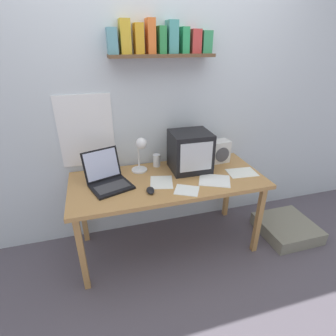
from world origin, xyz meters
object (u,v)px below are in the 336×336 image
object	(u,v)px
computer_mouse	(150,190)
open_notebook	(187,190)
printed_handout	(161,182)
floor_cushion	(286,228)
laptop	(107,177)
crt_monitor	(190,151)
juice_glass	(157,161)
space_heater	(219,151)
desk_lamp	(141,151)
corner_desk	(168,185)
loose_paper_near_laptop	(215,180)
loose_paper_near_monitor	(242,173)

from	to	relation	value
computer_mouse	open_notebook	world-z (taller)	computer_mouse
printed_handout	floor_cushion	distance (m)	1.43
laptop	computer_mouse	bearing A→B (deg)	-54.69
crt_monitor	printed_handout	size ratio (longest dim) A/B	1.36
floor_cushion	printed_handout	bearing A→B (deg)	174.29
laptop	floor_cushion	xyz separation A→B (m)	(1.69, -0.22, -0.72)
computer_mouse	floor_cushion	world-z (taller)	computer_mouse
laptop	open_notebook	size ratio (longest dim) A/B	1.72
juice_glass	space_heater	bearing A→B (deg)	-6.13
computer_mouse	desk_lamp	bearing A→B (deg)	90.02
corner_desk	juice_glass	size ratio (longest dim) A/B	14.26
desk_lamp	loose_paper_near_laptop	world-z (taller)	desk_lamp
open_notebook	laptop	bearing A→B (deg)	154.93
loose_paper_near_monitor	printed_handout	world-z (taller)	same
laptop	loose_paper_near_monitor	xyz separation A→B (m)	(1.15, -0.12, -0.06)
crt_monitor	desk_lamp	distance (m)	0.43
laptop	space_heater	distance (m)	1.07
crt_monitor	printed_handout	bearing A→B (deg)	-150.04
corner_desk	floor_cushion	world-z (taller)	corner_desk
computer_mouse	loose_paper_near_monitor	world-z (taller)	computer_mouse
juice_glass	floor_cushion	size ratio (longest dim) A/B	0.22
loose_paper_near_monitor	floor_cushion	bearing A→B (deg)	-10.48
open_notebook	loose_paper_near_monitor	bearing A→B (deg)	15.00
juice_glass	floor_cushion	bearing A→B (deg)	-19.81
corner_desk	computer_mouse	size ratio (longest dim) A/B	14.87
open_notebook	crt_monitor	bearing A→B (deg)	66.77
loose_paper_near_monitor	floor_cushion	distance (m)	0.86
loose_paper_near_monitor	floor_cushion	size ratio (longest dim) A/B	0.51
corner_desk	laptop	size ratio (longest dim) A/B	3.99
laptop	printed_handout	bearing A→B (deg)	-31.37
floor_cushion	desk_lamp	bearing A→B (deg)	165.67
crt_monitor	printed_handout	world-z (taller)	crt_monitor
corner_desk	crt_monitor	bearing A→B (deg)	27.59
loose_paper_near_monitor	desk_lamp	bearing A→B (deg)	163.28
laptop	loose_paper_near_monitor	world-z (taller)	laptop
juice_glass	computer_mouse	size ratio (longest dim) A/B	1.04
loose_paper_near_monitor	space_heater	bearing A→B (deg)	108.83
laptop	loose_paper_near_laptop	xyz separation A→B (m)	(0.86, -0.19, -0.06)
corner_desk	crt_monitor	distance (m)	0.36
space_heater	floor_cushion	size ratio (longest dim) A/B	0.41
corner_desk	laptop	bearing A→B (deg)	174.79
printed_handout	open_notebook	size ratio (longest dim) A/B	1.08
printed_handout	floor_cushion	world-z (taller)	printed_handout
floor_cushion	loose_paper_near_laptop	bearing A→B (deg)	177.60
space_heater	loose_paper_near_laptop	xyz separation A→B (m)	(-0.20, -0.34, -0.10)
laptop	juice_glass	bearing A→B (deg)	6.64
corner_desk	juice_glass	world-z (taller)	juice_glass
open_notebook	loose_paper_near_laptop	bearing A→B (deg)	17.57
loose_paper_near_monitor	open_notebook	size ratio (longest dim) A/B	1.11
laptop	open_notebook	xyz separation A→B (m)	(0.58, -0.27, -0.06)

